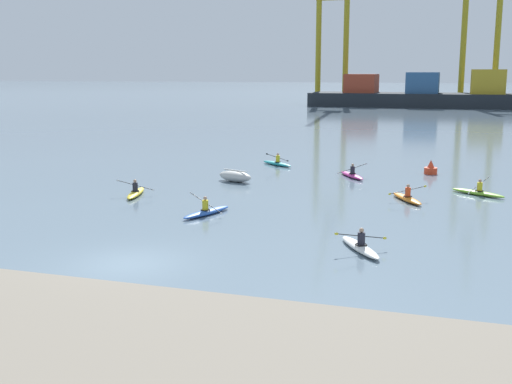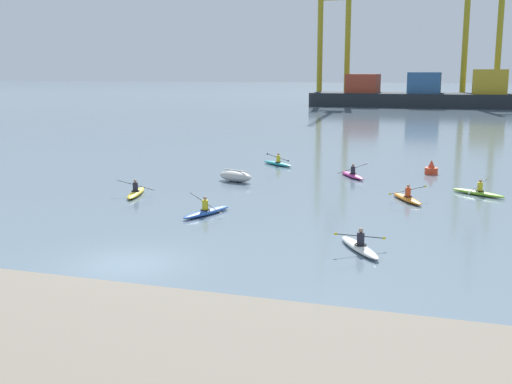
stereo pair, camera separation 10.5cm
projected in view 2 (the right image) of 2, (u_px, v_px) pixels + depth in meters
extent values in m
plane|color=slate|center=(128.00, 264.00, 23.38)|extent=(800.00, 800.00, 0.00)
cube|color=#1E2328|center=(424.00, 100.00, 127.28)|extent=(44.77, 11.98, 2.76)
cube|color=#993823|center=(363.00, 83.00, 130.33)|extent=(6.27, 8.39, 3.79)
cube|color=#2D5684|center=(424.00, 83.00, 126.63)|extent=(6.27, 8.39, 4.15)
cube|color=#B29323|center=(490.00, 82.00, 122.91)|extent=(6.27, 8.39, 4.71)
cylinder|color=olive|center=(320.00, 42.00, 139.17)|extent=(1.20, 1.20, 26.75)
cylinder|color=olive|center=(348.00, 42.00, 137.35)|extent=(1.20, 1.20, 26.75)
cylinder|color=olive|center=(466.00, 36.00, 130.44)|extent=(1.20, 1.20, 28.65)
cylinder|color=olive|center=(499.00, 35.00, 128.48)|extent=(1.20, 1.20, 28.65)
ellipsoid|color=beige|center=(235.00, 176.00, 40.87)|extent=(2.82, 2.04, 0.70)
cube|color=beige|center=(235.00, 170.00, 40.79)|extent=(1.81, 0.83, 0.06)
cylinder|color=red|center=(431.00, 171.00, 43.88)|extent=(0.90, 0.90, 0.45)
cone|color=red|center=(432.00, 164.00, 43.79)|extent=(0.50, 0.49, 0.55)
ellipsoid|color=#7ABC2D|center=(478.00, 193.00, 36.38)|extent=(3.15, 2.40, 0.26)
torus|color=black|center=(480.00, 191.00, 36.27)|extent=(0.68, 0.68, 0.05)
cylinder|color=gold|center=(480.00, 187.00, 36.23)|extent=(0.30, 0.30, 0.50)
sphere|color=tan|center=(480.00, 181.00, 36.16)|extent=(0.19, 0.19, 0.19)
cylinder|color=black|center=(479.00, 185.00, 36.25)|extent=(1.14, 1.66, 0.75)
ellipsoid|color=silver|center=(469.00, 193.00, 35.71)|extent=(0.15, 0.19, 0.17)
ellipsoid|color=silver|center=(489.00, 177.00, 36.78)|extent=(0.15, 0.19, 0.17)
ellipsoid|color=#2856B2|center=(207.00, 212.00, 31.40)|extent=(1.64, 3.42, 0.26)
torus|color=black|center=(205.00, 210.00, 31.29)|extent=(0.62, 0.62, 0.05)
cylinder|color=gold|center=(205.00, 205.00, 31.25)|extent=(0.30, 0.30, 0.50)
sphere|color=tan|center=(205.00, 198.00, 31.18)|extent=(0.19, 0.19, 0.19)
cylinder|color=black|center=(206.00, 203.00, 31.27)|extent=(1.87, 0.65, 0.81)
ellipsoid|color=silver|center=(191.00, 193.00, 31.76)|extent=(0.21, 0.10, 0.17)
ellipsoid|color=silver|center=(221.00, 213.00, 30.78)|extent=(0.21, 0.10, 0.17)
ellipsoid|color=teal|center=(278.00, 164.00, 47.98)|extent=(3.07, 2.53, 0.26)
torus|color=black|center=(278.00, 162.00, 47.88)|extent=(0.69, 0.69, 0.05)
cylinder|color=gold|center=(278.00, 159.00, 47.83)|extent=(0.30, 0.30, 0.50)
sphere|color=tan|center=(278.00, 154.00, 47.77)|extent=(0.19, 0.19, 0.19)
cylinder|color=black|center=(278.00, 157.00, 47.85)|extent=(1.23, 1.61, 0.72)
ellipsoid|color=black|center=(267.00, 154.00, 47.23)|extent=(0.16, 0.19, 0.16)
ellipsoid|color=black|center=(288.00, 161.00, 48.48)|extent=(0.16, 0.19, 0.16)
ellipsoid|color=orange|center=(407.00, 199.00, 34.78)|extent=(2.18, 3.26, 0.26)
torus|color=black|center=(408.00, 196.00, 34.66)|extent=(0.67, 0.67, 0.05)
cylinder|color=#DB471E|center=(408.00, 192.00, 34.61)|extent=(0.30, 0.30, 0.50)
sphere|color=tan|center=(408.00, 186.00, 34.55)|extent=(0.19, 0.19, 0.19)
cylinder|color=black|center=(408.00, 190.00, 34.64)|extent=(1.83, 1.04, 0.39)
ellipsoid|color=yellow|center=(390.00, 194.00, 34.47)|extent=(0.19, 0.13, 0.14)
ellipsoid|color=yellow|center=(425.00, 186.00, 34.81)|extent=(0.19, 0.13, 0.14)
ellipsoid|color=yellow|center=(136.00, 193.00, 36.36)|extent=(1.47, 3.44, 0.26)
torus|color=black|center=(135.00, 191.00, 36.23)|extent=(0.60, 0.60, 0.05)
cylinder|color=#23232D|center=(135.00, 187.00, 36.19)|extent=(0.30, 0.30, 0.50)
sphere|color=tan|center=(135.00, 181.00, 36.12)|extent=(0.19, 0.19, 0.19)
cylinder|color=black|center=(135.00, 185.00, 36.22)|extent=(1.98, 0.56, 0.57)
ellipsoid|color=silver|center=(118.00, 180.00, 36.21)|extent=(0.21, 0.09, 0.15)
ellipsoid|color=silver|center=(153.00, 190.00, 36.22)|extent=(0.21, 0.09, 0.15)
ellipsoid|color=#C13384|center=(352.00, 175.00, 42.55)|extent=(2.34, 3.19, 0.26)
torus|color=black|center=(353.00, 174.00, 42.43)|extent=(0.68, 0.68, 0.05)
cylinder|color=#23232D|center=(353.00, 170.00, 42.38)|extent=(0.30, 0.30, 0.50)
sphere|color=tan|center=(353.00, 165.00, 42.32)|extent=(0.19, 0.19, 0.19)
cylinder|color=black|center=(353.00, 168.00, 42.41)|extent=(1.73, 1.13, 0.59)
ellipsoid|color=silver|center=(339.00, 173.00, 42.21)|extent=(0.19, 0.14, 0.15)
ellipsoid|color=silver|center=(367.00, 164.00, 42.62)|extent=(0.19, 0.14, 0.15)
ellipsoid|color=silver|center=(359.00, 247.00, 25.11)|extent=(2.30, 3.21, 0.26)
torus|color=black|center=(360.00, 245.00, 24.99)|extent=(0.67, 0.67, 0.05)
cylinder|color=#23232D|center=(361.00, 239.00, 24.94)|extent=(0.30, 0.30, 0.50)
sphere|color=tan|center=(361.00, 230.00, 24.88)|extent=(0.19, 0.19, 0.19)
cylinder|color=black|center=(360.00, 236.00, 24.97)|extent=(1.79, 1.13, 0.35)
ellipsoid|color=yellow|center=(336.00, 234.00, 24.69)|extent=(0.19, 0.14, 0.14)
ellipsoid|color=yellow|center=(384.00, 238.00, 25.25)|extent=(0.19, 0.14, 0.14)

